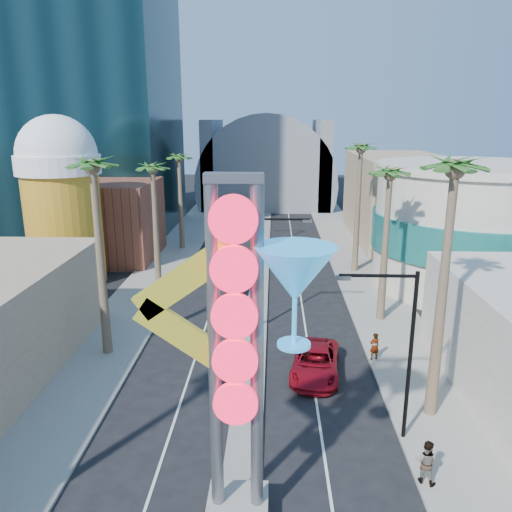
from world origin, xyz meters
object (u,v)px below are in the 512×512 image
Objects in this scene: red_pickup at (315,362)px; pedestrian_b at (426,462)px; pedestrian_a at (374,346)px; neon_sign at (261,336)px.

red_pickup is 3.07× the size of pedestrian_b.
neon_sign is at bearing 44.43° from pedestrian_a.
neon_sign is 7.40× the size of pedestrian_a.
pedestrian_a is 10.49m from pedestrian_b.
pedestrian_a is (6.49, 12.59, -6.31)m from neon_sign.
pedestrian_a is 0.92× the size of pedestrian_b.
pedestrian_b is at bearing 17.93° from neon_sign.
pedestrian_b reaches higher than pedestrian_a.
red_pickup is 9.49m from pedestrian_b.
pedestrian_a is at bearing 62.74° from neon_sign.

